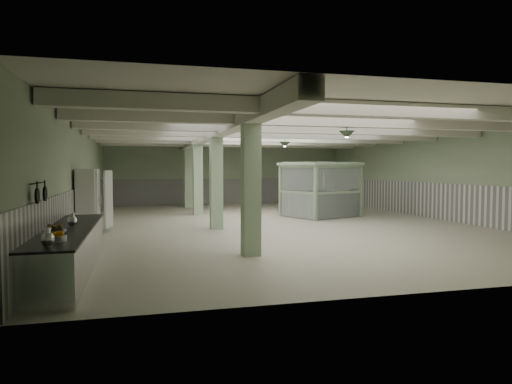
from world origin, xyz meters
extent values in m
plane|color=beige|center=(0.00, 0.00, 0.00)|extent=(20.00, 20.00, 0.00)
cube|color=white|center=(0.00, 0.00, 3.60)|extent=(14.00, 20.00, 0.02)
cube|color=#99B18D|center=(0.00, 10.00, 1.80)|extent=(14.00, 0.02, 3.60)
cube|color=#99B18D|center=(0.00, -10.00, 1.80)|extent=(14.00, 0.02, 3.60)
cube|color=#99B18D|center=(-7.00, 0.00, 1.80)|extent=(0.02, 20.00, 3.60)
cube|color=#99B18D|center=(7.00, 0.00, 1.80)|extent=(0.02, 20.00, 3.60)
cube|color=white|center=(-6.97, 0.00, 0.75)|extent=(0.05, 19.90, 1.50)
cube|color=white|center=(6.97, 0.00, 0.75)|extent=(0.05, 19.90, 1.50)
cube|color=white|center=(0.00, 9.97, 0.75)|extent=(13.90, 0.05, 1.50)
cube|color=silver|center=(-2.50, 0.00, 3.38)|extent=(0.45, 19.90, 0.40)
cube|color=silver|center=(0.00, -7.50, 3.42)|extent=(13.90, 0.35, 0.32)
cube|color=silver|center=(0.00, -5.00, 3.42)|extent=(13.90, 0.35, 0.32)
cube|color=silver|center=(0.00, -2.50, 3.42)|extent=(13.90, 0.35, 0.32)
cube|color=silver|center=(0.00, 0.00, 3.42)|extent=(13.90, 0.35, 0.32)
cube|color=silver|center=(0.00, 2.50, 3.42)|extent=(13.90, 0.35, 0.32)
cube|color=silver|center=(0.00, 5.00, 3.42)|extent=(13.90, 0.35, 0.32)
cube|color=silver|center=(0.00, 7.50, 3.42)|extent=(13.90, 0.35, 0.32)
cube|color=#ACC8A1|center=(-2.50, -6.00, 1.80)|extent=(0.42, 0.42, 3.60)
cube|color=#ACC8A1|center=(-2.50, -1.00, 1.80)|extent=(0.42, 0.42, 3.60)
cube|color=#ACC8A1|center=(-2.50, 4.00, 1.80)|extent=(0.42, 0.42, 3.60)
cube|color=#ACC8A1|center=(-2.50, 8.00, 1.80)|extent=(0.42, 0.42, 3.60)
cylinder|color=black|center=(-6.93, -7.60, 1.85)|extent=(0.02, 1.20, 0.02)
cone|color=#334231|center=(0.50, -5.00, 3.05)|extent=(0.44, 0.44, 0.22)
cone|color=#334231|center=(0.50, 0.50, 3.05)|extent=(0.44, 0.44, 0.22)
cone|color=#334231|center=(0.50, 5.50, 3.05)|extent=(0.44, 0.44, 0.22)
cube|color=silver|center=(-6.54, -6.80, 0.44)|extent=(0.92, 5.49, 0.88)
cube|color=black|center=(-6.54, -6.80, 0.89)|extent=(0.96, 5.53, 0.04)
cylinder|color=#B2B2B7|center=(-6.44, -8.62, 0.95)|extent=(0.30, 0.30, 0.10)
cylinder|color=black|center=(-6.88, -7.91, 1.63)|extent=(0.04, 0.28, 0.28)
cylinder|color=black|center=(-6.88, -7.20, 1.63)|extent=(0.04, 0.28, 0.28)
cube|color=silver|center=(-6.65, -1.50, 1.00)|extent=(0.54, 2.18, 2.00)
cube|color=silver|center=(-6.35, -2.00, 1.00)|extent=(0.06, 0.82, 1.90)
cube|color=silver|center=(-6.23, -0.91, 1.00)|extent=(0.24, 0.81, 1.90)
cube|color=silver|center=(-6.31, -2.00, 1.00)|extent=(0.02, 0.05, 0.30)
cube|color=silver|center=(-6.31, -1.00, 1.00)|extent=(0.02, 0.05, 0.30)
cube|color=#91AA88|center=(1.78, 0.43, 1.12)|extent=(0.16, 0.16, 2.24)
cube|color=#91AA88|center=(0.97, 2.52, 1.12)|extent=(0.16, 0.16, 2.24)
cube|color=#91AA88|center=(4.29, 1.40, 1.12)|extent=(0.16, 0.16, 2.24)
cube|color=#91AA88|center=(3.48, 3.49, 1.12)|extent=(0.16, 0.16, 2.24)
cube|color=#91AA88|center=(2.63, 1.96, 2.30)|extent=(3.64, 3.38, 0.12)
cube|color=silver|center=(3.04, 0.92, 0.55)|extent=(2.34, 0.96, 1.05)
cube|color=silver|center=(3.04, 0.92, 1.78)|extent=(2.34, 0.96, 1.22)
cube|color=silver|center=(2.23, 3.00, 0.55)|extent=(2.34, 0.96, 1.05)
cube|color=silver|center=(2.23, 3.00, 1.78)|extent=(2.34, 0.96, 1.22)
cube|color=silver|center=(1.38, 1.47, 0.55)|extent=(0.79, 1.92, 1.05)
cube|color=silver|center=(1.38, 1.47, 1.78)|extent=(0.79, 1.92, 1.22)
cube|color=silver|center=(3.89, 2.45, 0.55)|extent=(0.79, 1.92, 1.05)
cube|color=silver|center=(3.89, 2.45, 1.78)|extent=(0.79, 1.92, 1.22)
cube|color=#545849|center=(4.23, 1.84, 0.62)|extent=(0.51, 0.64, 1.24)
camera|label=1|loc=(-5.16, -16.69, 2.12)|focal=32.00mm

